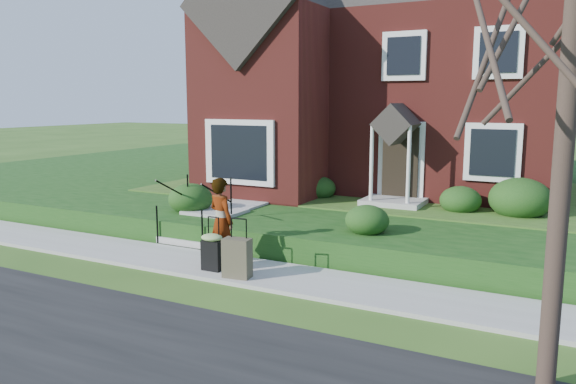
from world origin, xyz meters
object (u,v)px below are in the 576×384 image
Objects in this scene: suitcase_olive at (237,258)px; woman at (221,221)px; front_steps at (205,221)px; suitcase_black at (212,250)px.

woman is at bearing 134.81° from suitcase_olive.
woman reaches higher than front_steps.
suitcase_black is 0.71m from suitcase_olive.
woman is (1.68, -1.74, 0.51)m from front_steps.
woman is at bearing -45.99° from front_steps.
woman is 1.67× the size of suitcase_black.
front_steps is 1.77× the size of suitcase_olive.
suitcase_black is at bearing -51.27° from front_steps.
woman reaches higher than suitcase_black.
front_steps is at bearing -25.33° from woman.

